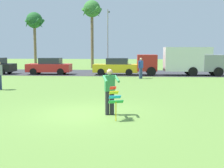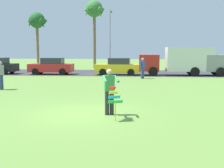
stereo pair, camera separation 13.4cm
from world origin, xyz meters
TOP-DOWN VIEW (x-y plane):
  - ground_plane at (0.00, 0.00)m, footprint 120.00×120.00m
  - road_strip at (0.00, 19.34)m, footprint 120.00×8.00m
  - person_kite_flyer at (0.97, -0.14)m, footprint 0.68×0.75m
  - kite_held at (1.22, -0.92)m, footprint 0.54×0.71m
  - parked_car_red at (-6.51, 16.94)m, footprint 4.24×1.91m
  - parked_car_yellow at (-0.05, 16.94)m, footprint 4.23×1.89m
  - parked_truck_red_cab at (5.71, 16.94)m, footprint 6.76×2.27m
  - palm_tree_left_near at (-11.67, 27.71)m, footprint 2.58×2.71m
  - palm_tree_right_near at (-3.79, 26.45)m, footprint 2.58×2.71m
  - streetlight_pole at (-1.55, 23.96)m, footprint 0.24×1.65m
  - person_walker_near at (2.25, 13.67)m, footprint 0.40×0.46m
  - person_walker_far at (-6.33, 6.10)m, footprint 0.28×0.56m

SIDE VIEW (x-z plane):
  - ground_plane at x=0.00m, z-range 0.00..0.00m
  - road_strip at x=0.00m, z-range 0.00..0.01m
  - kite_held at x=1.22m, z-range 0.20..1.34m
  - parked_car_red at x=-6.51m, z-range -0.03..1.57m
  - parked_car_yellow at x=-0.05m, z-range -0.03..1.57m
  - person_walker_near at x=2.25m, z-range 0.07..1.80m
  - person_walker_far at x=-6.33m, z-range 0.07..1.80m
  - person_kite_flyer at x=0.97m, z-range 0.09..1.82m
  - parked_truck_red_cab at x=5.71m, z-range 0.10..2.72m
  - streetlight_pole at x=-1.55m, z-range 0.50..7.50m
  - palm_tree_left_near at x=-11.67m, z-range 2.31..9.57m
  - palm_tree_right_near at x=-3.79m, z-range 2.83..11.31m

